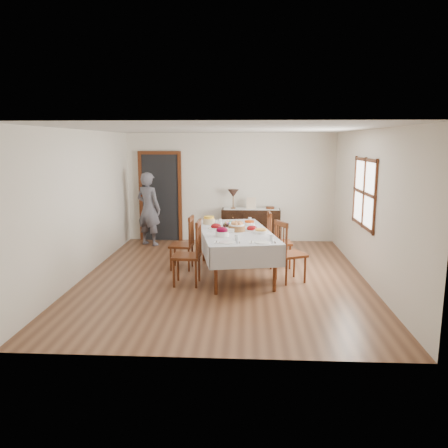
{
  "coord_description": "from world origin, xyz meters",
  "views": [
    {
      "loc": [
        0.4,
        -7.51,
        2.38
      ],
      "look_at": [
        0.0,
        0.1,
        0.95
      ],
      "focal_mm": 35.0,
      "sensor_mm": 36.0,
      "label": 1
    }
  ],
  "objects_px": {
    "chair_right_near": "(288,251)",
    "sideboard": "(251,226)",
    "chair_left_far": "(184,242)",
    "dining_table": "(235,236)",
    "table_lamp": "(233,194)",
    "person": "(149,206)",
    "chair_left_near": "(190,252)",
    "chair_right_far": "(277,239)"
  },
  "relations": [
    {
      "from": "person",
      "to": "chair_right_near",
      "type": "bearing_deg",
      "value": 163.79
    },
    {
      "from": "dining_table",
      "to": "table_lamp",
      "type": "distance_m",
      "value": 2.6
    },
    {
      "from": "dining_table",
      "to": "chair_right_far",
      "type": "height_order",
      "value": "chair_right_far"
    },
    {
      "from": "dining_table",
      "to": "table_lamp",
      "type": "bearing_deg",
      "value": 81.74
    },
    {
      "from": "chair_left_near",
      "to": "person",
      "type": "bearing_deg",
      "value": -152.93
    },
    {
      "from": "sideboard",
      "to": "table_lamp",
      "type": "distance_m",
      "value": 0.87
    },
    {
      "from": "dining_table",
      "to": "chair_left_far",
      "type": "distance_m",
      "value": 1.05
    },
    {
      "from": "dining_table",
      "to": "chair_left_far",
      "type": "relative_size",
      "value": 2.51
    },
    {
      "from": "chair_right_near",
      "to": "sideboard",
      "type": "bearing_deg",
      "value": -12.25
    },
    {
      "from": "chair_left_near",
      "to": "sideboard",
      "type": "bearing_deg",
      "value": 163.73
    },
    {
      "from": "dining_table",
      "to": "person",
      "type": "xyz_separation_m",
      "value": [
        -2.08,
        2.25,
        0.19
      ]
    },
    {
      "from": "sideboard",
      "to": "table_lamp",
      "type": "xyz_separation_m",
      "value": [
        -0.42,
        0.0,
        0.77
      ]
    },
    {
      "from": "person",
      "to": "sideboard",
      "type": "bearing_deg",
      "value": -147.9
    },
    {
      "from": "chair_left_far",
      "to": "person",
      "type": "xyz_separation_m",
      "value": [
        -1.1,
        1.93,
        0.4
      ]
    },
    {
      "from": "dining_table",
      "to": "chair_left_near",
      "type": "height_order",
      "value": "chair_left_near"
    },
    {
      "from": "chair_right_far",
      "to": "table_lamp",
      "type": "height_order",
      "value": "table_lamp"
    },
    {
      "from": "dining_table",
      "to": "chair_right_near",
      "type": "height_order",
      "value": "chair_right_near"
    },
    {
      "from": "chair_left_far",
      "to": "table_lamp",
      "type": "height_order",
      "value": "table_lamp"
    },
    {
      "from": "chair_right_far",
      "to": "person",
      "type": "distance_m",
      "value": 3.35
    },
    {
      "from": "chair_left_far",
      "to": "chair_right_far",
      "type": "xyz_separation_m",
      "value": [
        1.76,
        0.24,
        0.03
      ]
    },
    {
      "from": "chair_right_near",
      "to": "chair_left_far",
      "type": "bearing_deg",
      "value": 45.83
    },
    {
      "from": "chair_right_far",
      "to": "person",
      "type": "relative_size",
      "value": 0.59
    },
    {
      "from": "chair_right_far",
      "to": "person",
      "type": "xyz_separation_m",
      "value": [
        -2.86,
        1.69,
        0.37
      ]
    },
    {
      "from": "dining_table",
      "to": "sideboard",
      "type": "distance_m",
      "value": 2.59
    },
    {
      "from": "dining_table",
      "to": "person",
      "type": "bearing_deg",
      "value": 121.69
    },
    {
      "from": "chair_left_near",
      "to": "chair_right_near",
      "type": "xyz_separation_m",
      "value": [
        1.66,
        0.24,
        -0.01
      ]
    },
    {
      "from": "table_lamp",
      "to": "chair_left_near",
      "type": "bearing_deg",
      "value": -101.16
    },
    {
      "from": "dining_table",
      "to": "person",
      "type": "height_order",
      "value": "person"
    },
    {
      "from": "chair_left_near",
      "to": "person",
      "type": "height_order",
      "value": "person"
    },
    {
      "from": "chair_left_near",
      "to": "chair_right_far",
      "type": "distance_m",
      "value": 1.92
    },
    {
      "from": "table_lamp",
      "to": "chair_right_far",
      "type": "bearing_deg",
      "value": -65.62
    },
    {
      "from": "chair_left_near",
      "to": "chair_left_far",
      "type": "relative_size",
      "value": 1.08
    },
    {
      "from": "table_lamp",
      "to": "sideboard",
      "type": "bearing_deg",
      "value": -0.35
    },
    {
      "from": "person",
      "to": "chair_left_near",
      "type": "bearing_deg",
      "value": 139.94
    },
    {
      "from": "chair_right_far",
      "to": "chair_right_near",
      "type": "bearing_deg",
      "value": -175.87
    },
    {
      "from": "dining_table",
      "to": "table_lamp",
      "type": "xyz_separation_m",
      "value": [
        -0.12,
        2.56,
        0.46
      ]
    },
    {
      "from": "dining_table",
      "to": "table_lamp",
      "type": "height_order",
      "value": "table_lamp"
    },
    {
      "from": "chair_right_near",
      "to": "sideboard",
      "type": "xyz_separation_m",
      "value": [
        -0.62,
        2.92,
        -0.13
      ]
    },
    {
      "from": "dining_table",
      "to": "chair_right_near",
      "type": "distance_m",
      "value": 1.0
    },
    {
      "from": "chair_left_near",
      "to": "chair_right_far",
      "type": "height_order",
      "value": "chair_left_near"
    },
    {
      "from": "person",
      "to": "chair_right_far",
      "type": "bearing_deg",
      "value": 174.31
    },
    {
      "from": "chair_right_near",
      "to": "chair_right_far",
      "type": "distance_m",
      "value": 0.93
    }
  ]
}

